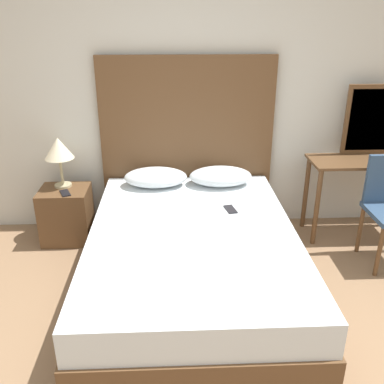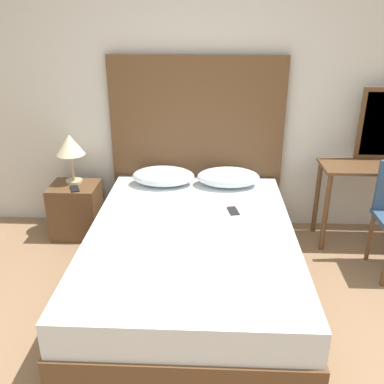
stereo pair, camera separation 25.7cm
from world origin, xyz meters
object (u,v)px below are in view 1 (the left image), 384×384
Objects in this scene: nightstand at (67,215)px; phone_on_nightstand at (65,193)px; table_lamp at (59,150)px; bed at (193,260)px; phone_on_bed at (230,209)px; vanity_desk at (370,174)px.

nightstand is 3.02× the size of phone_on_nightstand.
bed is at bearing -38.70° from table_lamp.
vanity_desk reaches higher than phone_on_bed.
table_lamp is 2.75× the size of phone_on_nightstand.
phone_on_bed reaches higher than nightstand.
phone_on_bed is at bearing -22.24° from table_lamp.
vanity_desk is at bearing 26.33° from bed.
phone_on_nightstand is (0.04, -0.09, 0.26)m from nightstand.
vanity_desk is (2.72, 0.08, 0.10)m from phone_on_nightstand.
bed is 4.71× the size of table_lamp.
phone_on_bed is 1.42m from vanity_desk.
phone_on_nightstand is 2.72m from vanity_desk.
phone_on_nightstand is (-1.08, 0.74, 0.25)m from bed.
nightstand is at bearing -77.50° from table_lamp.
phone_on_bed is 0.97× the size of phone_on_nightstand.
phone_on_bed is 1.46m from phone_on_nightstand.
vanity_desk is (1.64, 0.81, 0.35)m from bed.
bed is 1.39m from nightstand.
nightstand is at bearing 143.31° from bed.
table_lamp is (-0.02, 0.08, 0.60)m from nightstand.
nightstand is (-1.12, 0.83, -0.00)m from bed.
phone_on_bed is at bearing -159.45° from vanity_desk.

